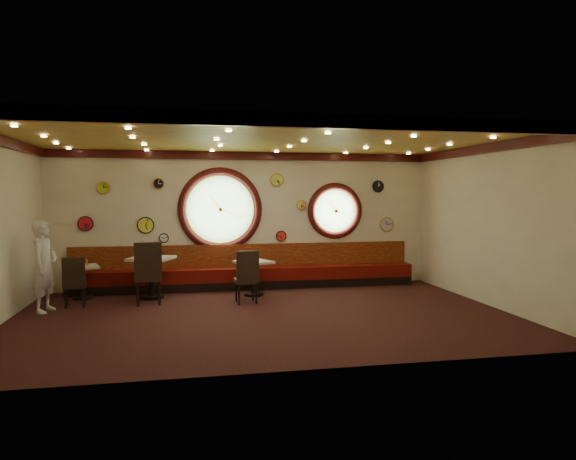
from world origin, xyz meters
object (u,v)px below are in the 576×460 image
Objects in this scene: table_b at (151,272)px; condiment_b_pepper at (153,255)px; waiter at (44,266)px; condiment_c_bottle at (257,257)px; condiment_a_bottle at (87,262)px; condiment_c_pepper at (256,259)px; chair_c at (247,273)px; condiment_c_salt at (253,259)px; condiment_a_pepper at (82,264)px; table_c at (254,274)px; condiment_b_bottle at (156,253)px; table_a at (82,278)px; chair_b at (148,269)px; condiment_a_salt at (80,263)px; condiment_b_salt at (146,255)px; chair_a at (74,279)px.

table_b is 11.68× the size of condiment_b_pepper.
condiment_b_pepper is at bearing -51.46° from waiter.
condiment_a_bottle is at bearing 175.51° from condiment_c_bottle.
waiter reaches higher than condiment_c_pepper.
condiment_c_salt is at bearing 71.12° from chair_c.
condiment_a_pepper is at bearing 174.17° from condiment_c_pepper.
condiment_c_bottle reaches higher than condiment_c_salt.
condiment_b_pepper is (-2.12, 0.11, 0.45)m from table_c.
condiment_b_pepper is 2.13m from waiter.
table_b is at bearing 174.58° from condiment_b_pepper.
condiment_a_pepper is 1.53m from condiment_b_bottle.
waiter is (-1.92, -0.91, -0.06)m from condiment_b_pepper.
condiment_c_bottle is at bearing 75.91° from condiment_c_pepper.
condiment_c_pepper is (3.63, -0.41, 0.37)m from table_a.
chair_b is at bearing -34.59° from condiment_a_bottle.
chair_c is 0.82m from condiment_c_pepper.
condiment_a_salt reaches higher than table_c.
condiment_a_pepper is at bearing 173.11° from condiment_b_pepper.
condiment_c_pepper reaches higher than table_c.
condiment_b_bottle reaches higher than table_c.
table_b is 6.49× the size of condiment_b_bottle.
table_c is at bearing -4.72° from condiment_b_salt.
condiment_b_salt is (1.37, -0.23, 0.17)m from condiment_a_salt.
condiment_b_bottle reaches higher than condiment_a_pepper.
table_b is 2.23m from condiment_c_pepper.
condiment_b_salt reaches higher than table_b.
condiment_b_pepper reaches higher than condiment_c_pepper.
condiment_b_salt reaches higher than condiment_a_bottle.
condiment_c_salt is 0.54× the size of condiment_b_bottle.
chair_b is 1.75m from condiment_a_salt.
condiment_b_pepper reaches higher than table_a.
condiment_b_salt is 0.05× the size of waiter.
chair_c is 3.81m from waiter.
table_c is (3.59, -0.32, 0.03)m from table_a.
condiment_a_pepper is at bearing 145.18° from chair_b.
chair_c is 2.10m from condiment_b_bottle.
table_a is 0.33m from condiment_a_salt.
chair_b reaches higher than condiment_c_pepper.
condiment_b_pepper is (0.06, 0.66, 0.21)m from chair_b.
chair_a is 1.41m from chair_b.
waiter is at bearing -111.68° from table_a.
chair_a is 0.36× the size of waiter.
chair_a is 0.93m from condiment_a_salt.
waiter reaches higher than table_a.
table_b is 0.61× the size of waiter.
condiment_b_pepper is 0.56× the size of condiment_b_bottle.
condiment_c_bottle is at bearing 38.81° from condiment_c_salt.
condiment_a_pepper is (-1.30, 0.10, -0.18)m from condiment_b_salt.
table_b is 1.34× the size of chair_b.
condiment_a_pepper is (-3.56, 0.29, -0.05)m from condiment_c_salt.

